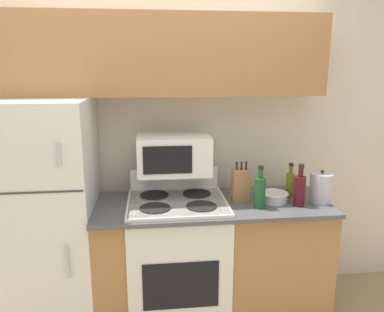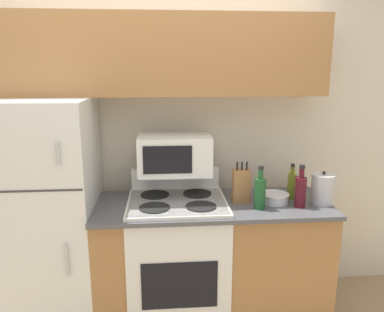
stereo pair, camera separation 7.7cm
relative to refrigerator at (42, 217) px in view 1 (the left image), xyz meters
The scene contains 13 objects.
wall_back 1.02m from the refrigerator, 24.61° to the left, with size 8.00×0.05×2.55m.
lower_cabinets 1.26m from the refrigerator, ahead, with size 1.66×0.64×0.90m.
refrigerator is the anchor object (origin of this frame).
upper_cabinets 1.39m from the refrigerator, 13.12° to the left, with size 2.40×0.32×0.56m.
stove 1.01m from the refrigerator, ahead, with size 0.70×0.62×1.08m.
microwave 1.02m from the refrigerator, ahead, with size 0.52×0.32×0.28m.
knife_block 1.42m from the refrigerator, ahead, with size 0.12×0.09×0.30m.
bowl 1.65m from the refrigerator, ahead, with size 0.20×0.20×0.07m.
bottle_wine_red 1.81m from the refrigerator, ahead, with size 0.08×0.08×0.30m.
bottle_olive_oil 1.80m from the refrigerator, ahead, with size 0.06×0.06×0.26m.
bottle_cooking_spray 1.86m from the refrigerator, ahead, with size 0.06×0.06×0.22m.
bottle_wine_green 1.53m from the refrigerator, ahead, with size 0.08×0.08×0.30m.
kettle 1.98m from the refrigerator, ahead, with size 0.16×0.16×0.24m.
Camera 1 is at (-0.06, -2.20, 1.84)m, focal length 35.00 mm.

